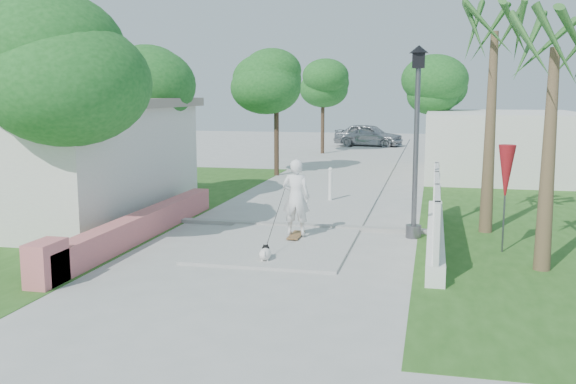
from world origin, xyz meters
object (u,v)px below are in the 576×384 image
(skateboarder, at_px, (291,203))
(parked_car, at_px, (369,135))
(dog, at_px, (265,253))
(patio_umbrella, at_px, (506,174))
(street_lamp, at_px, (416,135))
(bollard, at_px, (330,183))

(skateboarder, bearing_deg, parked_car, -89.18)
(skateboarder, bearing_deg, dog, 85.70)
(patio_umbrella, xyz_separation_m, skateboarder, (-4.63, -0.05, -0.77))
(street_lamp, bearing_deg, patio_umbrella, -27.76)
(parked_car, bearing_deg, street_lamp, -159.08)
(dog, distance_m, parked_car, 28.52)
(bollard, relative_size, skateboarder, 0.44)
(patio_umbrella, bearing_deg, skateboarder, -179.33)
(bollard, distance_m, skateboarder, 5.56)
(bollard, xyz_separation_m, skateboarder, (-0.03, -5.55, 0.33))
(parked_car, bearing_deg, skateboarder, -165.22)
(street_lamp, height_order, skateboarder, street_lamp)
(patio_umbrella, distance_m, parked_car, 27.15)
(bollard, xyz_separation_m, patio_umbrella, (4.60, -5.50, 1.10))
(bollard, relative_size, dog, 2.15)
(skateboarder, height_order, dog, skateboarder)
(parked_car, bearing_deg, patio_umbrella, -155.41)
(bollard, bearing_deg, parked_car, 92.51)
(dog, height_order, parked_car, parked_car)
(patio_umbrella, bearing_deg, street_lamp, 152.24)
(patio_umbrella, distance_m, skateboarder, 4.69)
(patio_umbrella, bearing_deg, dog, -157.78)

